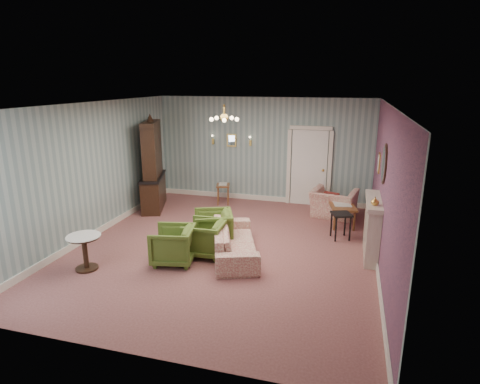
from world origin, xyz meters
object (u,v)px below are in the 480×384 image
(fireplace, at_px, (372,228))
(pedestal_table, at_px, (85,252))
(olive_chair_b, at_px, (205,236))
(side_table_black, at_px, (341,226))
(olive_chair_a, at_px, (173,243))
(coffee_table, at_px, (341,214))
(olive_chair_c, at_px, (213,226))
(wingback_chair, at_px, (334,199))
(sofa_chintz, at_px, (235,236))
(dresser, at_px, (152,163))

(fireplace, relative_size, pedestal_table, 2.12)
(olive_chair_b, xyz_separation_m, side_table_black, (2.55, 1.55, -0.09))
(olive_chair_a, xyz_separation_m, olive_chair_b, (0.46, 0.50, -0.00))
(olive_chair_b, bearing_deg, olive_chair_a, -43.82)
(coffee_table, xyz_separation_m, pedestal_table, (-4.40, -3.69, 0.07))
(olive_chair_c, height_order, side_table_black, olive_chair_c)
(olive_chair_c, bearing_deg, pedestal_table, -68.80)
(olive_chair_b, xyz_separation_m, fireplace, (3.15, 0.82, 0.20))
(wingback_chair, height_order, side_table_black, wingback_chair)
(coffee_table, relative_size, side_table_black, 1.72)
(sofa_chintz, bearing_deg, wingback_chair, -51.32)
(sofa_chintz, distance_m, dresser, 3.81)
(sofa_chintz, bearing_deg, side_table_black, -74.57)
(olive_chair_c, xyz_separation_m, side_table_black, (2.57, 1.01, -0.10))
(fireplace, distance_m, pedestal_table, 5.41)
(olive_chair_b, height_order, olive_chair_c, olive_chair_c)
(olive_chair_c, bearing_deg, fireplace, 73.30)
(olive_chair_a, xyz_separation_m, dresser, (-1.90, 2.94, 0.84))
(sofa_chintz, bearing_deg, olive_chair_c, 35.98)
(wingback_chair, distance_m, fireplace, 2.35)
(olive_chair_a, distance_m, sofa_chintz, 1.21)
(olive_chair_b, distance_m, fireplace, 3.26)
(olive_chair_c, bearing_deg, olive_chair_a, -44.87)
(olive_chair_c, relative_size, fireplace, 0.57)
(olive_chair_b, distance_m, pedestal_table, 2.21)
(dresser, relative_size, pedestal_table, 3.72)
(olive_chair_a, relative_size, dresser, 0.31)
(dresser, xyz_separation_m, coffee_table, (4.90, 0.06, -0.97))
(sofa_chintz, distance_m, coffee_table, 3.07)
(olive_chair_b, bearing_deg, fireplace, 103.36)
(pedestal_table, bearing_deg, fireplace, 21.87)
(olive_chair_a, xyz_separation_m, olive_chair_c, (0.44, 1.04, 0.01))
(dresser, bearing_deg, sofa_chintz, -57.19)
(wingback_chair, relative_size, pedestal_table, 1.61)
(wingback_chair, xyz_separation_m, pedestal_table, (-4.19, -4.21, -0.14))
(side_table_black, relative_size, pedestal_table, 0.88)
(olive_chair_a, height_order, sofa_chintz, sofa_chintz)
(olive_chair_b, height_order, pedestal_table, olive_chair_b)
(olive_chair_c, bearing_deg, dresser, -150.85)
(olive_chair_a, relative_size, side_table_black, 1.32)
(dresser, bearing_deg, olive_chair_b, -65.04)
(wingback_chair, relative_size, coffee_table, 1.06)
(olive_chair_a, height_order, pedestal_table, olive_chair_a)
(olive_chair_b, relative_size, coffee_table, 0.77)
(olive_chair_b, relative_size, fireplace, 0.55)
(coffee_table, bearing_deg, olive_chair_c, -142.45)
(olive_chair_a, bearing_deg, fireplace, 98.86)
(sofa_chintz, bearing_deg, olive_chair_a, 102.15)
(olive_chair_a, height_order, side_table_black, olive_chair_a)
(sofa_chintz, relative_size, pedestal_table, 3.07)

